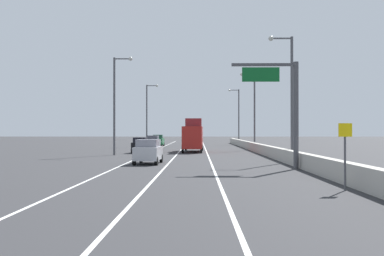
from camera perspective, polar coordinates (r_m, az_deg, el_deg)
name	(u,v)px	position (r m, az deg, el deg)	size (l,w,h in m)	color
ground_plane	(195,149)	(67.64, 0.41, -2.64)	(320.00, 320.00, 0.00)	#2D2D30
lane_stripe_left	(152,152)	(58.95, -5.01, -2.97)	(0.16, 130.00, 0.00)	silver
lane_stripe_center	(179,152)	(58.70, -1.60, -2.98)	(0.16, 130.00, 0.00)	silver
lane_stripe_right	(207,152)	(58.66, 1.82, -2.98)	(0.16, 130.00, 0.00)	silver
jersey_barrier_right	(277,153)	(44.27, 10.46, -3.11)	(0.60, 120.00, 1.10)	#B2ADA3
overhead_sign_gantry	(285,101)	(32.82, 11.49, 3.25)	(4.68, 0.36, 7.50)	#47474C
speed_advisory_sign	(345,151)	(21.57, 18.43, -2.72)	(0.60, 0.11, 3.00)	#4C4C51
lamp_post_right_second	(289,90)	(40.62, 11.93, 4.63)	(2.14, 0.44, 10.88)	#4C4C51
lamp_post_right_third	(253,106)	(65.24, 7.54, 2.73)	(2.14, 0.44, 10.88)	#4C4C51
lamp_post_right_fourth	(238,113)	(90.09, 5.66, 1.86)	(2.14, 0.44, 10.88)	#4C4C51
lamp_post_left_mid	(116,99)	(51.62, -9.34, 3.55)	(2.14, 0.44, 10.88)	#4C4C51
lamp_post_left_far	(148,111)	(81.25, -5.46, 2.11)	(2.14, 0.44, 10.88)	#4C4C51
car_silver_0	(148,152)	(37.35, -5.45, -2.94)	(2.09, 4.22, 1.99)	#B7B7BC
car_green_1	(158,141)	(79.32, -4.19, -1.58)	(1.85, 4.23, 2.04)	#196033
car_black_2	(141,145)	(56.29, -6.39, -2.13)	(1.83, 4.22, 1.90)	black
car_gray_3	(153,142)	(69.00, -4.81, -1.76)	(1.93, 4.61, 2.02)	slate
box_truck	(193,136)	(59.13, 0.13, -1.04)	(2.67, 8.95, 4.33)	#A51E19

